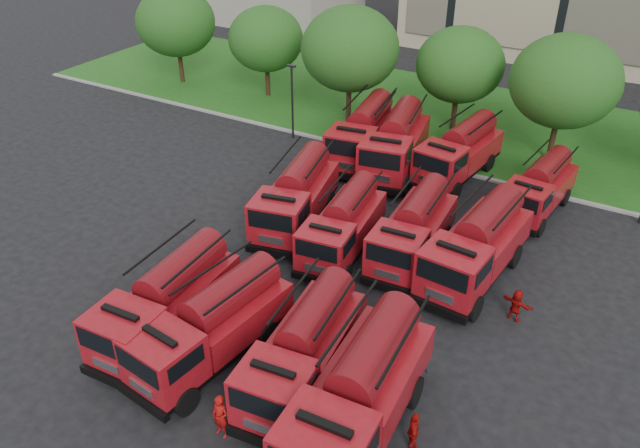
# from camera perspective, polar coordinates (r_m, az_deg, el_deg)

# --- Properties ---
(ground) EXTENTS (140.00, 140.00, 0.00)m
(ground) POSITION_cam_1_polar(r_m,az_deg,el_deg) (26.50, -4.10, -10.03)
(ground) COLOR black
(ground) RESTS_ON ground
(lawn) EXTENTS (70.00, 16.00, 0.12)m
(lawn) POSITION_cam_1_polar(r_m,az_deg,el_deg) (46.99, 13.99, 9.01)
(lawn) COLOR #195115
(lawn) RESTS_ON ground
(curb) EXTENTS (70.00, 0.30, 0.14)m
(curb) POSITION_cam_1_polar(r_m,az_deg,el_deg) (39.91, 10.35, 5.25)
(curb) COLOR gray
(curb) RESTS_ON ground
(tree_0) EXTENTS (6.30, 6.30, 7.70)m
(tree_0) POSITION_cam_1_polar(r_m,az_deg,el_deg) (53.52, -13.06, 17.54)
(tree_0) COLOR #382314
(tree_0) RESTS_ON ground
(tree_1) EXTENTS (5.71, 5.71, 6.98)m
(tree_1) POSITION_cam_1_polar(r_m,az_deg,el_deg) (49.50, -4.98, 16.50)
(tree_1) COLOR #382314
(tree_1) RESTS_ON ground
(tree_2) EXTENTS (6.72, 6.72, 8.22)m
(tree_2) POSITION_cam_1_polar(r_m,az_deg,el_deg) (44.04, 2.76, 15.70)
(tree_2) COLOR #382314
(tree_2) RESTS_ON ground
(tree_3) EXTENTS (5.88, 5.88, 7.19)m
(tree_3) POSITION_cam_1_polar(r_m,az_deg,el_deg) (43.89, 12.68, 14.01)
(tree_3) COLOR #382314
(tree_3) RESTS_ON ground
(tree_4) EXTENTS (6.55, 6.55, 8.01)m
(tree_4) POSITION_cam_1_polar(r_m,az_deg,el_deg) (40.85, 21.50, 12.04)
(tree_4) COLOR #382314
(tree_4) RESTS_ON ground
(lamp_post_0) EXTENTS (0.60, 0.25, 5.11)m
(lamp_post_0) POSITION_cam_1_polar(r_m,az_deg,el_deg) (42.24, -2.56, 11.47)
(lamp_post_0) COLOR black
(lamp_post_0) RESTS_ON ground
(fire_truck_0) EXTENTS (3.03, 7.48, 3.34)m
(fire_truck_0) POSITION_cam_1_polar(r_m,az_deg,el_deg) (26.18, -13.81, -6.85)
(fire_truck_0) COLOR black
(fire_truck_0) RESTS_ON ground
(fire_truck_1) EXTENTS (3.33, 7.48, 3.30)m
(fire_truck_1) POSITION_cam_1_polar(r_m,az_deg,el_deg) (24.69, -9.81, -9.11)
(fire_truck_1) COLOR black
(fire_truck_1) RESTS_ON ground
(fire_truck_2) EXTENTS (3.27, 7.40, 3.26)m
(fire_truck_2) POSITION_cam_1_polar(r_m,az_deg,el_deg) (23.39, -1.46, -11.39)
(fire_truck_2) COLOR black
(fire_truck_2) RESTS_ON ground
(fire_truck_3) EXTENTS (3.32, 8.15, 3.64)m
(fire_truck_3) POSITION_cam_1_polar(r_m,az_deg,el_deg) (21.65, 3.65, -15.26)
(fire_truck_3) COLOR black
(fire_truck_3) RESTS_ON ground
(fire_truck_4) EXTENTS (4.14, 7.87, 3.41)m
(fire_truck_4) POSITION_cam_1_polar(r_m,az_deg,el_deg) (32.55, -2.19, 2.57)
(fire_truck_4) COLOR black
(fire_truck_4) RESTS_ON ground
(fire_truck_5) EXTENTS (3.18, 7.04, 3.10)m
(fire_truck_5) POSITION_cam_1_polar(r_m,az_deg,el_deg) (30.41, 2.13, -0.09)
(fire_truck_5) COLOR black
(fire_truck_5) RESTS_ON ground
(fire_truck_6) EXTENTS (2.96, 7.19, 3.21)m
(fire_truck_6) POSITION_cam_1_polar(r_m,az_deg,el_deg) (30.28, 8.54, -0.49)
(fire_truck_6) COLOR black
(fire_truck_6) RESTS_ON ground
(fire_truck_7) EXTENTS (3.35, 7.91, 3.51)m
(fire_truck_7) POSITION_cam_1_polar(r_m,az_deg,el_deg) (29.37, 14.15, -1.96)
(fire_truck_7) COLOR black
(fire_truck_7) RESTS_ON ground
(fire_truck_8) EXTENTS (3.87, 8.16, 3.57)m
(fire_truck_8) POSITION_cam_1_polar(r_m,az_deg,el_deg) (39.64, 4.05, 8.27)
(fire_truck_8) COLOR black
(fire_truck_8) RESTS_ON ground
(fire_truck_9) EXTENTS (4.18, 8.37, 3.64)m
(fire_truck_9) POSITION_cam_1_polar(r_m,az_deg,el_deg) (38.40, 6.92, 7.36)
(fire_truck_9) COLOR black
(fire_truck_9) RESTS_ON ground
(fire_truck_10) EXTENTS (3.44, 7.61, 3.35)m
(fire_truck_10) POSITION_cam_1_polar(r_m,az_deg,el_deg) (38.26, 12.62, 6.46)
(fire_truck_10) COLOR black
(fire_truck_10) RESTS_ON ground
(fire_truck_11) EXTENTS (2.92, 6.65, 2.94)m
(fire_truck_11) POSITION_cam_1_polar(r_m,az_deg,el_deg) (35.86, 19.45, 3.15)
(fire_truck_11) COLOR black
(fire_truck_11) RESTS_ON ground
(firefighter_0) EXTENTS (0.68, 0.52, 1.79)m
(firefighter_0) POSITION_cam_1_polar(r_m,az_deg,el_deg) (23.15, -8.89, -18.45)
(firefighter_0) COLOR #9D0D0C
(firefighter_0) RESTS_ON ground
(firefighter_1) EXTENTS (1.03, 0.88, 1.85)m
(firefighter_1) POSITION_cam_1_polar(r_m,az_deg,el_deg) (24.48, -12.60, -15.36)
(firefighter_1) COLOR #9D0D0C
(firefighter_1) RESTS_ON ground
(firefighter_2) EXTENTS (0.91, 1.11, 1.66)m
(firefighter_2) POSITION_cam_1_polar(r_m,az_deg,el_deg) (22.74, 8.38, -19.63)
(firefighter_2) COLOR #9D0D0C
(firefighter_2) RESTS_ON ground
(firefighter_3) EXTENTS (1.28, 0.99, 1.76)m
(firefighter_3) POSITION_cam_1_polar(r_m,az_deg,el_deg) (24.72, 8.32, -14.19)
(firefighter_3) COLOR black
(firefighter_3) RESTS_ON ground
(firefighter_4) EXTENTS (1.01, 0.86, 1.75)m
(firefighter_4) POSITION_cam_1_polar(r_m,az_deg,el_deg) (27.33, -7.81, -8.74)
(firefighter_4) COLOR #9D0D0C
(firefighter_4) RESTS_ON ground
(firefighter_5) EXTENTS (1.50, 0.91, 1.51)m
(firefighter_5) POSITION_cam_1_polar(r_m,az_deg,el_deg) (28.43, 17.25, -8.27)
(firefighter_5) COLOR #9D0D0C
(firefighter_5) RESTS_ON ground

